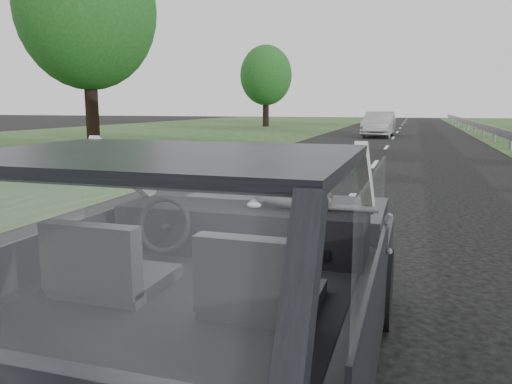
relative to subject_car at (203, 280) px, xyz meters
The scene contains 9 objects.
subject_car is the anchor object (origin of this frame).
dashboard 0.64m from the subject_car, 90.00° to the left, with size 1.58×0.45×0.30m, color black.
driver_seat 0.52m from the subject_car, 144.06° to the right, with size 0.50×0.72×0.42m, color black.
passenger_seat 0.52m from the subject_car, 35.94° to the right, with size 0.50×0.72×0.42m, color black.
steering_wheel 0.55m from the subject_car, 140.48° to the left, with size 0.36×0.36×0.04m, color black.
cat 0.83m from the subject_car, 63.69° to the left, with size 0.63×0.20×0.28m, color gray.
other_car 25.06m from the subject_car, 91.82° to the left, with size 1.59×4.03×1.32m, color #B3B3B3.
tree_5 19.60m from the subject_car, 127.11° to the left, with size 5.49×5.49×8.32m, color #155317, non-canonical shape.
tree_6 37.19m from the subject_car, 105.96° to the left, with size 4.01×4.01×6.08m, color #155317, non-canonical shape.
Camera 1 is at (1.03, -2.32, 1.64)m, focal length 35.00 mm.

